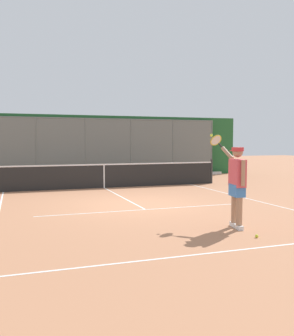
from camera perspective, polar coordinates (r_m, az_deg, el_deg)
ground_plane at (r=11.17m, az=-1.70°, el=-5.55°), size 60.00×60.00×0.00m
court_line_markings at (r=10.10m, az=0.29°, el=-6.56°), size 7.60×9.22×0.01m
fence_backdrop at (r=19.67m, az=-9.60°, el=3.19°), size 17.20×1.37×3.17m
tennis_net at (r=15.11m, az=-6.52°, el=-1.14°), size 9.77×0.09×1.07m
tennis_player at (r=8.30m, az=13.41°, el=-1.80°), size 0.32×1.45×2.04m
tennis_ball_near_net at (r=7.72m, az=16.26°, el=-9.86°), size 0.07×0.07×0.07m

